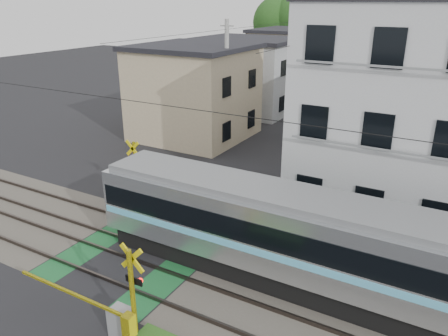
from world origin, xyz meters
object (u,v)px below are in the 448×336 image
Objects in this scene: crossing_signal_far at (145,189)px; apartment_block at (427,109)px; crossing_signal_near at (122,317)px; pedestrian at (332,96)px.

apartment_block reaches higher than crossing_signal_far.
apartment_block is (11.09, 5.84, 3.94)m from crossing_signal_far.
crossing_signal_near is 0.46× the size of apartment_block.
crossing_signal_near is 2.66× the size of pedestrian.
crossing_signal_far is (-5.17, 7.31, 0.00)m from crossing_signal_near.
apartment_block is at bearing 27.78° from crossing_signal_far.
crossing_signal_far is at bearing 95.60° from pedestrian.
apartment_block is at bearing 126.06° from pedestrian.
crossing_signal_near is 1.00× the size of crossing_signal_far.
pedestrian is (1.64, 24.66, 0.18)m from crossing_signal_far.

